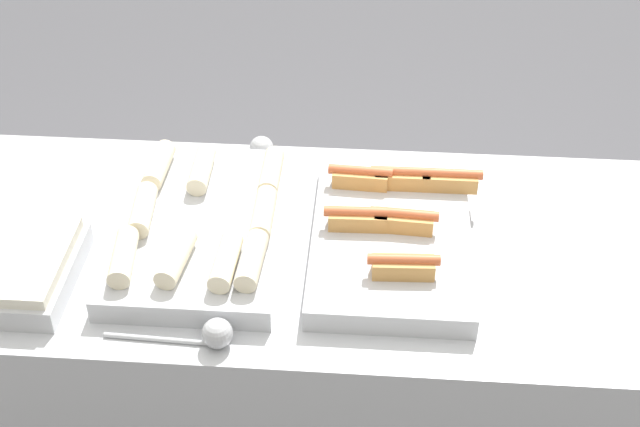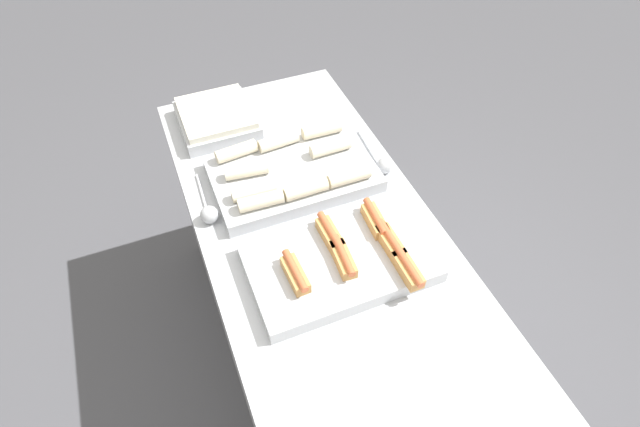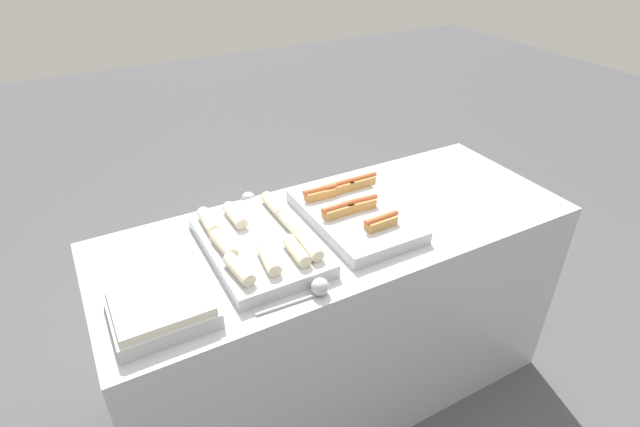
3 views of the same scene
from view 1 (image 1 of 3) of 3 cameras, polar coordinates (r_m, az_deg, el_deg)
The scene contains 6 objects.
counter at distance 2.22m, azimuth 2.34°, elevation -11.05°, with size 1.85×0.73×0.91m.
tray_hotdogs at distance 1.88m, azimuth 4.62°, elevation -1.20°, with size 0.36×0.53×0.10m.
tray_wraps at distance 1.90m, azimuth -7.47°, elevation -0.80°, with size 0.35×0.54×0.10m.
tray_side_front at distance 1.90m, azimuth -19.75°, elevation -3.31°, with size 0.29×0.28×0.07m.
serving_spoon_near at distance 1.68m, azimuth -6.95°, elevation -7.66°, with size 0.25×0.06×0.06m.
serving_spoon_far at distance 2.15m, azimuth -4.08°, elevation 4.16°, with size 0.26×0.06×0.06m.
Camera 1 is at (0.02, -1.45, 2.13)m, focal length 50.00 mm.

